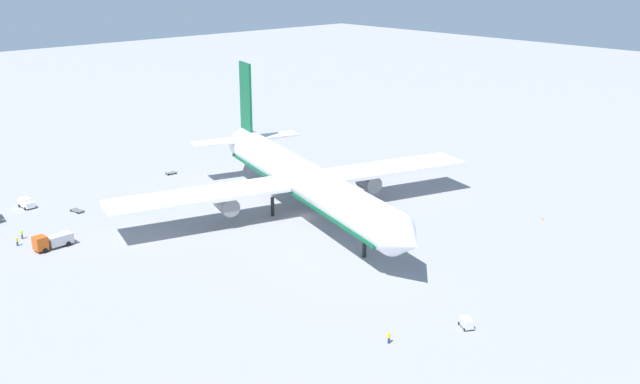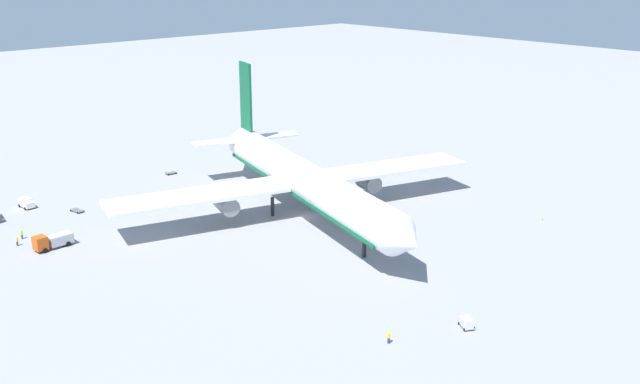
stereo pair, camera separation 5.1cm
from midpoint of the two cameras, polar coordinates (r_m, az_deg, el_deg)
name	(u,v)px [view 2 (the right image)]	position (r m, az deg, el deg)	size (l,w,h in m)	color
ground_plane	(306,216)	(143.58, -1.11, -1.90)	(600.00, 600.00, 0.00)	gray
airliner	(302,179)	(142.39, -1.36, 0.99)	(76.76, 74.45, 26.12)	white
service_truck_1	(52,241)	(135.91, -20.02, -3.57)	(2.80, 6.79, 2.78)	#BF4C14
service_van	(26,203)	(159.57, -21.80, -0.78)	(4.11, 2.26, 1.97)	white
baggage_cart_0	(171,173)	(174.56, -11.46, 1.45)	(1.74, 3.07, 0.40)	#595B60
baggage_cart_1	(466,322)	(104.02, 11.30, -9.88)	(3.03, 2.42, 1.36)	gray
baggage_cart_2	(77,210)	(153.78, -18.29, -1.37)	(3.62, 1.97, 0.40)	#595B60
ground_worker_0	(22,234)	(142.50, -22.09, -3.05)	(0.47, 0.47, 1.72)	#3F3F47
ground_worker_1	(17,241)	(139.50, -22.41, -3.54)	(0.56, 0.56, 1.69)	navy
ground_worker_2	(389,337)	(98.65, 5.36, -11.15)	(0.45, 0.45, 1.68)	navy
traffic_cone_1	(543,219)	(147.81, 16.88, -2.00)	(0.36, 0.36, 0.55)	orange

